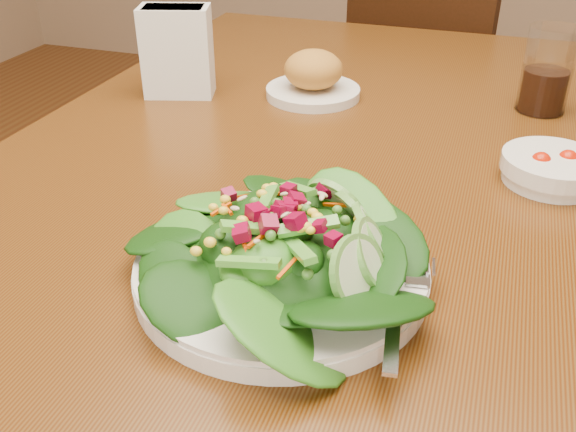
# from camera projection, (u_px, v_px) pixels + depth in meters

# --- Properties ---
(dining_table) EXTENTS (0.90, 1.40, 0.75)m
(dining_table) POSITION_uv_depth(u_px,v_px,m) (322.00, 216.00, 0.94)
(dining_table) COLOR #513313
(dining_table) RESTS_ON ground_plane
(chair_far) EXTENTS (0.54, 0.54, 0.93)m
(chair_far) POSITION_uv_depth(u_px,v_px,m) (430.00, 89.00, 1.86)
(chair_far) COLOR black
(chair_far) RESTS_ON ground_plane
(salad_plate) EXTENTS (0.29, 0.29, 0.08)m
(salad_plate) POSITION_uv_depth(u_px,v_px,m) (291.00, 255.00, 0.62)
(salad_plate) COLOR silver
(salad_plate) RESTS_ON dining_table
(bread_plate) EXTENTS (0.16, 0.16, 0.08)m
(bread_plate) POSITION_uv_depth(u_px,v_px,m) (313.00, 78.00, 1.06)
(bread_plate) COLOR silver
(bread_plate) RESTS_ON dining_table
(tomato_bowl) EXTENTS (0.13, 0.13, 0.04)m
(tomato_bowl) POSITION_uv_depth(u_px,v_px,m) (552.00, 169.00, 0.80)
(tomato_bowl) COLOR silver
(tomato_bowl) RESTS_ON dining_table
(drinking_glass) EXTENTS (0.08, 0.08, 0.13)m
(drinking_glass) POSITION_uv_depth(u_px,v_px,m) (546.00, 76.00, 0.99)
(drinking_glass) COLOR silver
(drinking_glass) RESTS_ON dining_table
(napkin_holder) EXTENTS (0.12, 0.09, 0.14)m
(napkin_holder) POSITION_uv_depth(u_px,v_px,m) (177.00, 49.00, 1.04)
(napkin_holder) COLOR white
(napkin_holder) RESTS_ON dining_table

